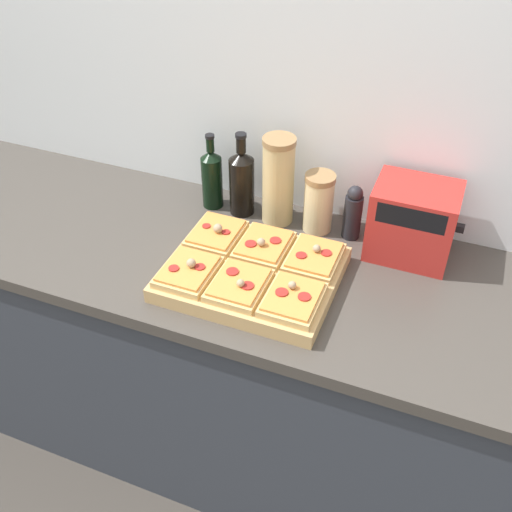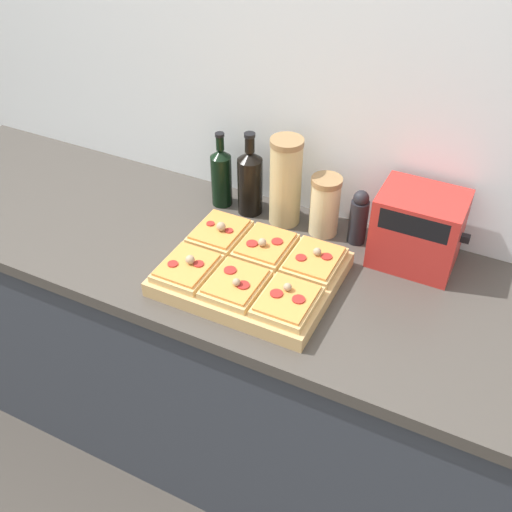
{
  "view_description": "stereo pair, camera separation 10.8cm",
  "coord_description": "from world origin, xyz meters",
  "views": [
    {
      "loc": [
        0.49,
        -0.93,
        2.02
      ],
      "look_at": [
        0.02,
        0.27,
        0.98
      ],
      "focal_mm": 42.0,
      "sensor_mm": 36.0,
      "label": 1
    },
    {
      "loc": [
        0.59,
        -0.88,
        2.02
      ],
      "look_at": [
        0.02,
        0.27,
        0.98
      ],
      "focal_mm": 42.0,
      "sensor_mm": 36.0,
      "label": 2
    }
  ],
  "objects": [
    {
      "name": "pizza_slice_front_right",
      "position": [
        0.17,
        0.15,
        0.97
      ],
      "size": [
        0.14,
        0.17,
        0.05
      ],
      "color": "tan",
      "rests_on": "cutting_board"
    },
    {
      "name": "wine_bottle",
      "position": [
        -0.14,
        0.55,
        1.03
      ],
      "size": [
        0.08,
        0.08,
        0.28
      ],
      "color": "black",
      "rests_on": "kitchen_counter"
    },
    {
      "name": "pizza_slice_back_right",
      "position": [
        0.17,
        0.33,
        0.97
      ],
      "size": [
        0.14,
        0.17,
        0.05
      ],
      "color": "tan",
      "rests_on": "cutting_board"
    },
    {
      "name": "toaster_oven",
      "position": [
        0.4,
        0.53,
        1.03
      ],
      "size": [
        0.26,
        0.18,
        0.22
      ],
      "color": "red",
      "rests_on": "kitchen_counter"
    },
    {
      "name": "wall_back",
      "position": [
        0.0,
        0.67,
        1.25
      ],
      "size": [
        6.0,
        0.06,
        2.5
      ],
      "color": "silver",
      "rests_on": "ground_plane"
    },
    {
      "name": "grain_jar_tall",
      "position": [
        -0.02,
        0.55,
        1.06
      ],
      "size": [
        0.1,
        0.1,
        0.29
      ],
      "color": "tan",
      "rests_on": "kitchen_counter"
    },
    {
      "name": "pizza_slice_front_center",
      "position": [
        0.02,
        0.15,
        0.97
      ],
      "size": [
        0.14,
        0.17,
        0.05
      ],
      "color": "tan",
      "rests_on": "cutting_board"
    },
    {
      "name": "cutting_board",
      "position": [
        0.02,
        0.24,
        0.94
      ],
      "size": [
        0.47,
        0.38,
        0.04
      ],
      "primitive_type": "cube",
      "color": "tan",
      "rests_on": "kitchen_counter"
    },
    {
      "name": "pizza_slice_back_center",
      "position": [
        0.02,
        0.33,
        0.97
      ],
      "size": [
        0.14,
        0.17,
        0.05
      ],
      "color": "tan",
      "rests_on": "cutting_board"
    },
    {
      "name": "pepper_mill",
      "position": [
        0.22,
        0.55,
        1.0
      ],
      "size": [
        0.05,
        0.05,
        0.18
      ],
      "color": "black",
      "rests_on": "kitchen_counter"
    },
    {
      "name": "kitchen_counter",
      "position": [
        0.0,
        0.32,
        0.46
      ],
      "size": [
        2.63,
        0.67,
        0.92
      ],
      "color": "#333842",
      "rests_on": "ground_plane"
    },
    {
      "name": "pizza_slice_front_left",
      "position": [
        -0.13,
        0.15,
        0.97
      ],
      "size": [
        0.14,
        0.17,
        0.05
      ],
      "color": "tan",
      "rests_on": "cutting_board"
    },
    {
      "name": "olive_oil_bottle",
      "position": [
        -0.24,
        0.55,
        1.02
      ],
      "size": [
        0.07,
        0.07,
        0.25
      ],
      "color": "black",
      "rests_on": "kitchen_counter"
    },
    {
      "name": "grain_jar_short",
      "position": [
        0.11,
        0.55,
        1.01
      ],
      "size": [
        0.09,
        0.09,
        0.19
      ],
      "color": "beige",
      "rests_on": "kitchen_counter"
    },
    {
      "name": "pizza_slice_back_left",
      "position": [
        -0.13,
        0.33,
        0.97
      ],
      "size": [
        0.14,
        0.17,
        0.06
      ],
      "color": "tan",
      "rests_on": "cutting_board"
    }
  ]
}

